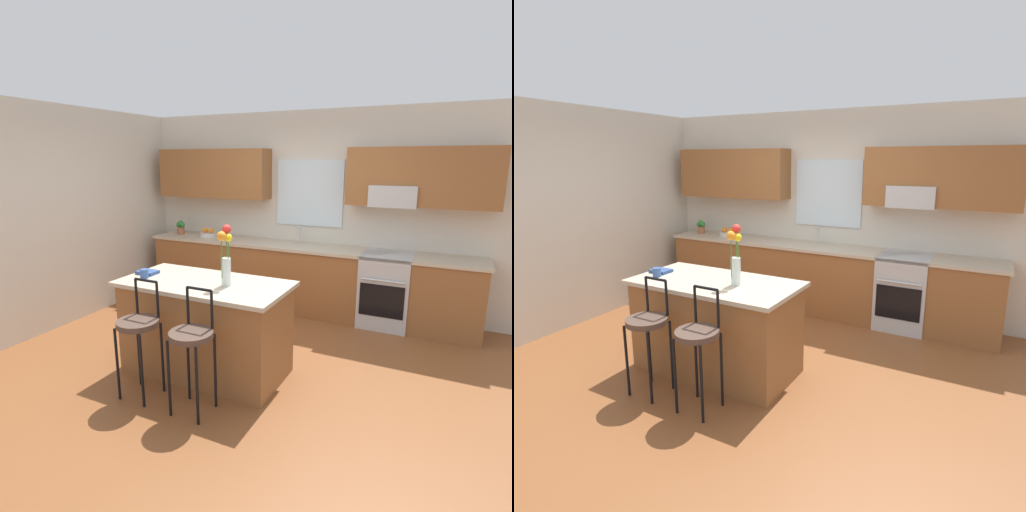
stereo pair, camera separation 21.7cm
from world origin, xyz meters
The scene contains 14 objects.
ground_plane centered at (0.00, 0.00, 0.00)m, with size 14.00×14.00×0.00m, color brown.
wall_left centered at (-2.56, 0.30, 1.35)m, with size 0.12×4.60×2.70m, color beige.
back_wall_assembly centered at (0.02, 1.98, 1.51)m, with size 5.60×0.50×2.70m.
counter_run centered at (0.00, 1.70, 0.47)m, with size 4.56×0.64×0.92m.
sink_faucet centered at (-0.07, 1.84, 1.06)m, with size 0.02×0.13×0.23m.
oven_range centered at (1.15, 1.68, 0.46)m, with size 0.60×0.64×0.92m.
kitchen_island centered at (-0.24, -0.32, 0.46)m, with size 1.62×0.83×0.92m.
bar_stool_near centered at (-0.52, -0.95, 0.64)m, with size 0.36×0.36×1.04m.
bar_stool_middle centered at (0.03, -0.95, 0.64)m, with size 0.36×0.36×1.04m.
flower_vase centered at (0.00, -0.34, 1.20)m, with size 0.12×0.16×0.56m.
mug_ceramic centered at (-0.83, -0.48, 0.97)m, with size 0.08×0.08×0.09m, color #33518C.
cookbook centered at (-0.91, -0.34, 0.94)m, with size 0.20×0.15×0.03m, color navy.
fruit_bowl_oranges centered at (-1.48, 1.70, 0.96)m, with size 0.24×0.24×0.13m.
potted_plant_small centered at (-1.98, 1.70, 1.03)m, with size 0.16×0.11×0.21m.
Camera 1 is at (1.85, -3.50, 2.05)m, focal length 29.02 mm.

